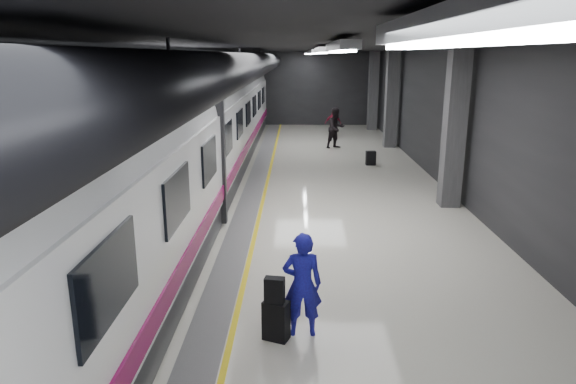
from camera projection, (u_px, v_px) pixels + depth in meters
ground at (294, 226)px, 13.29m from camera, size 40.00×40.00×0.00m
platform_hall at (283, 85)px, 13.31m from camera, size 10.02×40.02×4.51m
train at (164, 147)px, 12.81m from camera, size 3.05×38.00×4.05m
traveler_main at (302, 285)px, 7.95m from camera, size 0.64×0.44×1.70m
suitcase_main at (276, 320)px, 7.95m from camera, size 0.45×0.37×0.64m
shoulder_bag at (274, 290)px, 7.80m from camera, size 0.32×0.21×0.40m
traveler_far_a at (336, 128)px, 24.18m from camera, size 1.18×1.12×1.92m
traveler_far_b at (333, 124)px, 27.28m from camera, size 0.92×0.46×1.52m
suitcase_far at (371, 158)px, 20.62m from camera, size 0.40×0.28×0.57m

